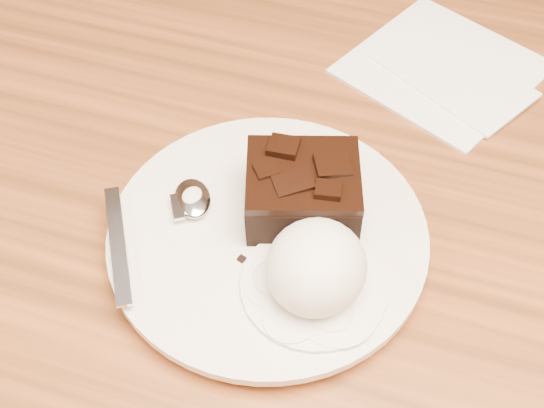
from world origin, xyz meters
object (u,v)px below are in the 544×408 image
(brownie, at_px, (302,194))
(spoon, at_px, (193,200))
(ice_cream_scoop, at_px, (316,267))
(napkin, at_px, (442,67))
(dining_table, at_px, (353,394))
(plate, at_px, (268,239))

(brownie, height_order, spoon, brownie)
(ice_cream_scoop, relative_size, napkin, 0.47)
(brownie, relative_size, spoon, 0.51)
(dining_table, relative_size, brownie, 14.75)
(dining_table, xyz_separation_m, brownie, (-0.06, -0.05, 0.41))
(plate, distance_m, spoon, 0.06)
(spoon, height_order, napkin, spoon)
(brownie, xyz_separation_m, spoon, (-0.08, -0.02, -0.01))
(spoon, distance_m, napkin, 0.28)
(ice_cream_scoop, relative_size, spoon, 0.46)
(brownie, relative_size, ice_cream_scoop, 1.12)
(dining_table, distance_m, spoon, 0.43)
(ice_cream_scoop, bearing_deg, brownie, 114.21)
(plate, relative_size, brownie, 2.91)
(plate, height_order, spoon, spoon)
(spoon, bearing_deg, plate, -37.61)
(plate, distance_m, napkin, 0.26)
(ice_cream_scoop, height_order, napkin, ice_cream_scoop)
(brownie, distance_m, ice_cream_scoop, 0.07)
(plate, height_order, ice_cream_scoop, ice_cream_scoop)
(plate, bearing_deg, brownie, 56.97)
(ice_cream_scoop, bearing_deg, plate, 142.58)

